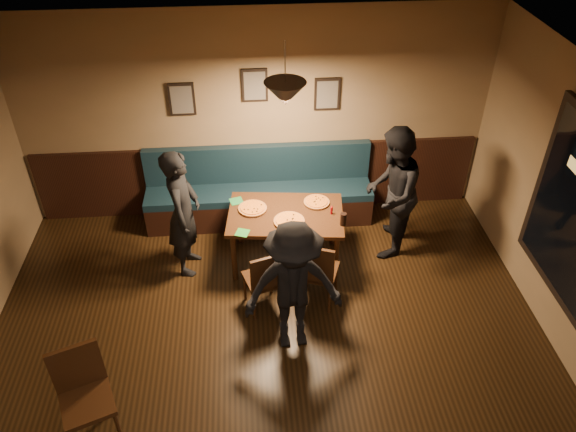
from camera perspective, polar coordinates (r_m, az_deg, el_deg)
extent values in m
plane|color=black|center=(5.54, -1.32, -20.61)|extent=(7.00, 7.00, 0.00)
plane|color=silver|center=(3.52, -1.94, 4.74)|extent=(7.00, 7.00, 0.00)
plane|color=#8C704F|center=(7.26, -3.29, 9.98)|extent=(6.00, 0.00, 6.00)
cube|color=black|center=(7.68, -3.05, 3.88)|extent=(5.88, 0.06, 1.00)
cube|color=black|center=(7.15, -10.75, 11.60)|extent=(0.32, 0.04, 0.42)
cube|color=black|center=(7.04, -3.41, 13.14)|extent=(0.32, 0.04, 0.42)
cube|color=black|center=(7.18, 3.99, 12.28)|extent=(0.32, 0.04, 0.42)
cone|color=black|center=(5.85, -0.29, 12.35)|extent=(0.44, 0.44, 0.25)
cube|color=black|center=(6.85, -0.24, -2.19)|extent=(1.44, 1.01, 0.73)
imported|color=black|center=(6.60, -10.60, 0.29)|extent=(0.46, 0.63, 1.63)
imported|color=black|center=(6.85, 10.48, 2.29)|extent=(0.91, 1.01, 1.71)
imported|color=black|center=(5.59, 0.56, -7.37)|extent=(1.04, 0.65, 1.54)
cylinder|color=gold|center=(6.69, -3.63, 0.78)|extent=(0.34, 0.34, 0.04)
cylinder|color=#C95E25|center=(6.47, 0.12, -0.51)|extent=(0.39, 0.39, 0.04)
cylinder|color=gold|center=(6.79, 2.93, 1.43)|extent=(0.32, 0.32, 0.04)
cylinder|color=black|center=(6.44, 5.64, -0.32)|extent=(0.08, 0.08, 0.16)
cylinder|color=#9B050B|center=(6.60, 4.45, 0.64)|extent=(0.03, 0.03, 0.12)
cube|color=#1B6833|center=(6.85, -5.27, 1.52)|extent=(0.19, 0.19, 0.01)
cube|color=#217D27|center=(6.35, -4.66, -1.71)|extent=(0.18, 0.18, 0.01)
cube|color=white|center=(6.35, 0.09, -1.55)|extent=(0.17, 0.06, 0.00)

